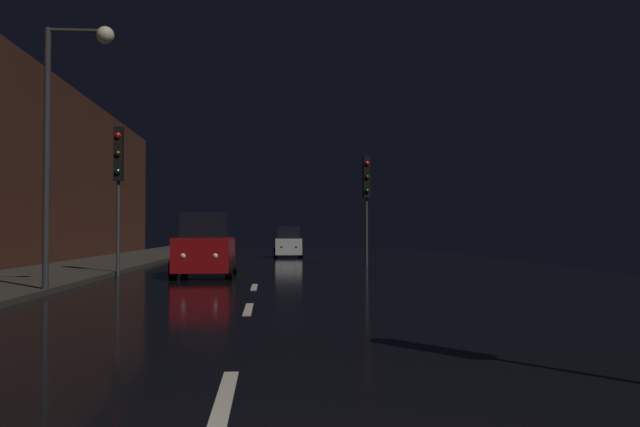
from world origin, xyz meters
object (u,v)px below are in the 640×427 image
Objects in this scene: car_approaching_headlights at (206,247)px; traffic_light_far_left at (118,167)px; streetlamp_overhead at (67,114)px; car_distant_taillights at (288,243)px; traffic_light_far_right at (367,186)px.

traffic_light_far_left is at bearing -98.54° from car_approaching_headlights.
car_distant_taillights is at bearing 75.98° from streetlamp_overhead.
traffic_light_far_right is at bearing 56.29° from streetlamp_overhead.
streetlamp_overhead is 8.16m from car_approaching_headlights.
car_approaching_headlights reaches higher than car_distant_taillights.
traffic_light_far_right is 17.11m from streetlamp_overhead.
car_distant_taillights is at bearing 156.34° from traffic_light_far_left.
car_approaching_headlights is (2.81, 6.83, -3.47)m from streetlamp_overhead.
traffic_light_far_left is 1.19× the size of car_approaching_headlights.
traffic_light_far_right is 11.97m from traffic_light_far_left.
streetlamp_overhead is (-9.48, -14.21, 0.83)m from traffic_light_far_right.
streetlamp_overhead is at bearing -1.12° from traffic_light_far_left.
traffic_light_far_right reaches higher than car_approaching_headlights.
car_approaching_headlights is at bearing 78.15° from traffic_light_far_left.
traffic_light_far_left is at bearing -57.15° from traffic_light_far_right.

